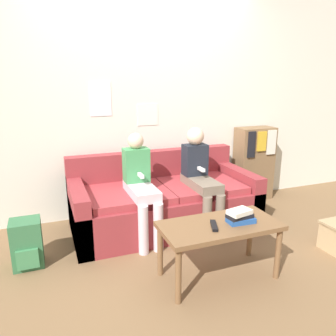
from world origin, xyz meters
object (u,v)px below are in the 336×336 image
at_px(bookshelf, 254,163).
at_px(tv_remote, 214,226).
at_px(coffee_table, 220,231).
at_px(person_left, 141,183).
at_px(couch, 163,202).
at_px(person_right, 200,174).
at_px(backpack, 27,244).

bearing_deg(bookshelf, tv_remote, -133.49).
bearing_deg(coffee_table, person_left, 114.07).
xyz_separation_m(couch, person_left, (-0.30, -0.21, 0.30)).
bearing_deg(tv_remote, coffee_table, 50.16).
distance_m(person_left, bookshelf, 1.76).
bearing_deg(tv_remote, couch, 112.15).
height_order(tv_remote, bookshelf, bookshelf).
bearing_deg(tv_remote, person_right, 91.93).
height_order(couch, tv_remote, couch).
xyz_separation_m(person_left, person_right, (0.63, 0.01, 0.02)).
height_order(couch, person_left, person_left).
bearing_deg(tv_remote, person_left, 131.33).
bearing_deg(backpack, person_left, 7.36).
height_order(couch, coffee_table, couch).
distance_m(person_right, tv_remote, 0.95).
bearing_deg(person_left, coffee_table, -65.93).
xyz_separation_m(couch, coffee_table, (0.07, -1.04, 0.13)).
height_order(person_left, person_right, person_right).
distance_m(bookshelf, backpack, 2.80).
bearing_deg(backpack, tv_remote, -29.09).
relative_size(coffee_table, person_right, 0.88).
height_order(person_left, backpack, person_left).
distance_m(person_right, bookshelf, 1.19).
bearing_deg(person_left, bookshelf, 18.62).
relative_size(tv_remote, backpack, 0.43).
distance_m(couch, person_right, 0.50).
distance_m(couch, person_left, 0.48).
relative_size(person_left, person_right, 0.98).
bearing_deg(person_left, tv_remote, -70.60).
xyz_separation_m(coffee_table, tv_remote, (-0.07, -0.04, 0.07)).
xyz_separation_m(coffee_table, person_right, (0.25, 0.85, 0.19)).
bearing_deg(backpack, couch, 14.35).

